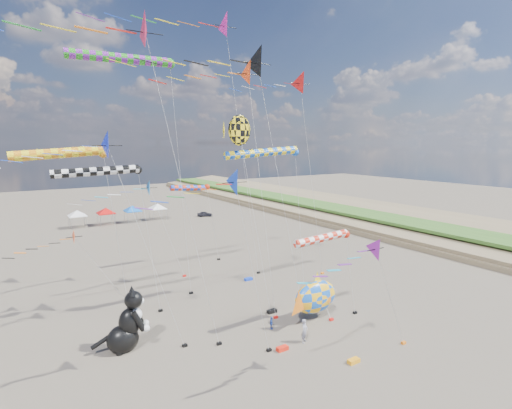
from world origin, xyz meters
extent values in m
plane|color=brown|center=(0.00, 0.00, 0.00)|extent=(260.00, 260.00, 0.00)
cone|color=#D51D90|center=(3.92, 20.70, 27.00)|extent=(2.71, 2.90, 2.99)
cylinder|color=#B2B2B2|center=(5.87, 20.70, 13.50)|extent=(3.93, 0.02, 27.00)
cube|color=black|center=(7.82, 20.70, 0.10)|extent=(0.36, 0.24, 0.20)
cone|color=red|center=(10.92, 16.49, 21.45)|extent=(2.44, 2.61, 2.69)
cylinder|color=#B2B2B2|center=(12.53, 16.49, 10.73)|extent=(3.24, 0.02, 21.46)
cube|color=black|center=(14.14, 16.49, 0.10)|extent=(0.36, 0.24, 0.20)
cone|color=#0D21D1|center=(-9.04, 9.26, 15.23)|extent=(1.99, 2.13, 2.19)
cylinder|color=#B2B2B2|center=(-7.66, 9.26, 7.62)|extent=(2.77, 0.02, 15.23)
cube|color=black|center=(-6.29, 9.26, 0.10)|extent=(0.36, 0.24, 0.20)
cone|color=red|center=(-7.70, 8.09, 22.38)|extent=(2.50, 2.67, 2.75)
cylinder|color=#B2B2B2|center=(-5.82, 8.09, 11.19)|extent=(3.78, 0.02, 22.38)
cube|color=black|center=(-3.94, 8.09, 0.10)|extent=(0.36, 0.24, 0.20)
cone|color=#FF4614|center=(0.82, 9.59, 20.87)|extent=(2.12, 2.27, 2.34)
cylinder|color=#B2B2B2|center=(1.64, 9.59, 10.44)|extent=(1.67, 0.02, 20.88)
cube|color=black|center=(2.46, 9.59, 0.10)|extent=(0.36, 0.24, 0.20)
cone|color=#1B7FDE|center=(-3.51, 24.39, 10.55)|extent=(1.86, 2.00, 2.06)
cylinder|color=#B2B2B2|center=(-1.77, 24.39, 5.28)|extent=(3.50, 0.02, 10.56)
cube|color=black|center=(-0.03, 24.39, 0.10)|extent=(0.36, 0.24, 0.20)
cone|color=#FF4513|center=(-11.09, 20.16, 7.00)|extent=(1.44, 1.54, 1.59)
cylinder|color=#B2B2B2|center=(-9.39, 20.16, 3.50)|extent=(3.42, 0.02, 7.01)
cube|color=black|center=(-7.69, 20.16, 0.10)|extent=(0.36, 0.24, 0.20)
cone|color=blue|center=(-3.53, 5.24, 12.91)|extent=(1.84, 1.96, 2.03)
cylinder|color=#B2B2B2|center=(-2.39, 5.24, 6.45)|extent=(2.30, 0.02, 12.91)
cube|color=black|center=(-1.26, 5.24, 0.10)|extent=(0.36, 0.24, 0.20)
cone|color=purple|center=(4.94, 0.53, 8.50)|extent=(1.58, 1.69, 1.74)
cylinder|color=#B2B2B2|center=(6.53, 0.53, 4.25)|extent=(3.21, 0.02, 8.50)
cube|color=black|center=(8.12, 0.53, 0.10)|extent=(0.36, 0.24, 0.20)
cone|color=black|center=(3.17, 10.78, 22.06)|extent=(2.88, 3.08, 3.18)
cylinder|color=#B2B2B2|center=(4.76, 10.78, 11.03)|extent=(3.20, 0.02, 22.07)
cube|color=black|center=(6.35, 10.78, 0.10)|extent=(0.36, 0.24, 0.20)
cylinder|color=black|center=(-10.52, 16.46, 13.09)|extent=(6.70, 0.69, 0.69)
sphere|color=black|center=(-7.17, 16.46, 13.09)|extent=(0.72, 0.72, 0.72)
cylinder|color=#B2B2B2|center=(-6.42, 16.46, 6.54)|extent=(1.52, 0.02, 13.09)
cube|color=black|center=(-5.67, 16.46, 0.10)|extent=(0.36, 0.24, 0.20)
cylinder|color=#21941B|center=(-7.50, 19.00, 22.58)|extent=(8.92, 0.86, 0.86)
sphere|color=#21941B|center=(-3.04, 19.00, 22.58)|extent=(0.90, 0.90, 0.90)
cylinder|color=#B2B2B2|center=(-2.29, 19.00, 11.29)|extent=(1.52, 0.02, 22.59)
cube|color=black|center=(-1.54, 19.00, 0.10)|extent=(0.36, 0.24, 0.20)
cylinder|color=orange|center=(-13.00, 18.47, 14.52)|extent=(7.00, 0.83, 0.83)
sphere|color=orange|center=(-9.50, 18.47, 14.52)|extent=(0.87, 0.87, 0.87)
cylinder|color=#B2B2B2|center=(-8.75, 18.47, 7.26)|extent=(1.52, 0.02, 14.53)
cube|color=black|center=(-8.00, 18.47, 0.10)|extent=(0.36, 0.24, 0.20)
cylinder|color=blue|center=(3.51, 13.42, 14.47)|extent=(7.71, 0.75, 0.75)
sphere|color=blue|center=(7.36, 13.42, 14.47)|extent=(0.78, 0.78, 0.78)
cylinder|color=#B2B2B2|center=(8.11, 13.42, 7.23)|extent=(1.52, 0.02, 14.47)
cube|color=black|center=(8.86, 13.42, 0.10)|extent=(0.36, 0.24, 0.20)
cylinder|color=red|center=(4.82, 6.48, 7.59)|extent=(5.52, 0.65, 0.65)
sphere|color=red|center=(7.58, 6.48, 7.59)|extent=(0.69, 0.69, 0.69)
cylinder|color=#B2B2B2|center=(8.33, 6.48, 3.80)|extent=(1.52, 0.02, 7.60)
cube|color=black|center=(9.08, 6.48, 0.10)|extent=(0.36, 0.24, 0.20)
cylinder|color=red|center=(2.45, 28.21, 9.86)|extent=(4.87, 0.69, 0.69)
sphere|color=red|center=(4.88, 28.21, 9.86)|extent=(0.72, 0.72, 0.72)
cylinder|color=#B2B2B2|center=(5.63, 28.21, 4.93)|extent=(1.52, 0.02, 9.86)
cube|color=black|center=(6.38, 28.21, 0.10)|extent=(0.36, 0.24, 0.20)
ellipsoid|color=yellow|center=(0.64, 12.65, 16.44)|extent=(2.20, 0.40, 2.64)
cone|color=yellow|center=(-0.86, 12.65, 16.44)|extent=(0.12, 1.80, 1.80)
cylinder|color=#B2B2B2|center=(1.64, 11.65, 8.22)|extent=(2.03, 2.03, 16.44)
cube|color=black|center=(2.64, 10.65, 0.10)|extent=(0.36, 0.24, 0.20)
ellipsoid|color=blue|center=(5.29, 7.59, 2.05)|extent=(4.68, 2.85, 2.91)
cone|color=orange|center=(2.76, 7.59, 2.05)|extent=(2.09, 0.68, 2.14)
cone|color=yellow|center=(5.48, 7.59, 3.51)|extent=(1.52, 0.51, 1.55)
cylinder|color=#B2B2B2|center=(6.37, 7.09, 0.78)|extent=(0.21, 1.04, 1.59)
cube|color=red|center=(6.29, 6.59, 0.10)|extent=(0.36, 0.24, 0.20)
imported|color=gray|center=(1.84, 4.88, 0.95)|extent=(0.82, 0.74, 1.89)
imported|color=#238242|center=(5.98, 9.17, 0.62)|extent=(0.67, 0.55, 1.24)
imported|color=#203FA1|center=(0.93, 8.08, 0.54)|extent=(0.57, 0.66, 1.07)
cube|color=red|center=(-0.35, 4.79, 0.15)|extent=(0.90, 0.44, 0.30)
cube|color=black|center=(2.82, 10.70, 0.15)|extent=(0.90, 0.44, 0.30)
cube|color=orange|center=(2.88, 0.70, 0.15)|extent=(0.90, 0.44, 0.30)
cube|color=blue|center=(5.56, 19.30, 0.15)|extent=(0.90, 0.44, 0.30)
cube|color=white|center=(-6.00, 60.00, 2.25)|extent=(3.00, 3.00, 0.15)
pyramid|color=white|center=(-6.00, 60.00, 3.30)|extent=(4.20, 4.20, 1.00)
cylinder|color=#999999|center=(-7.30, 58.70, 1.10)|extent=(0.08, 0.08, 2.20)
cylinder|color=#999999|center=(-4.70, 58.70, 1.10)|extent=(0.08, 0.08, 2.20)
cylinder|color=#999999|center=(-7.30, 61.30, 1.10)|extent=(0.08, 0.08, 2.20)
cylinder|color=#999999|center=(-4.70, 61.30, 1.10)|extent=(0.08, 0.08, 2.20)
cube|color=red|center=(-1.00, 60.00, 2.25)|extent=(3.00, 3.00, 0.15)
pyramid|color=red|center=(-1.00, 60.00, 3.30)|extent=(4.20, 4.20, 1.00)
cylinder|color=#999999|center=(-2.30, 58.70, 1.10)|extent=(0.08, 0.08, 2.20)
cylinder|color=#999999|center=(0.30, 58.70, 1.10)|extent=(0.08, 0.08, 2.20)
cylinder|color=#999999|center=(-2.30, 61.30, 1.10)|extent=(0.08, 0.08, 2.20)
cylinder|color=#999999|center=(0.30, 61.30, 1.10)|extent=(0.08, 0.08, 2.20)
cube|color=blue|center=(4.00, 60.00, 2.25)|extent=(3.00, 3.00, 0.15)
pyramid|color=blue|center=(4.00, 60.00, 3.30)|extent=(4.20, 4.20, 1.00)
cylinder|color=#999999|center=(2.70, 58.70, 1.10)|extent=(0.08, 0.08, 2.20)
cylinder|color=#999999|center=(5.30, 58.70, 1.10)|extent=(0.08, 0.08, 2.20)
cylinder|color=#999999|center=(2.70, 61.30, 1.10)|extent=(0.08, 0.08, 2.20)
cylinder|color=#999999|center=(5.30, 61.30, 1.10)|extent=(0.08, 0.08, 2.20)
cube|color=white|center=(9.00, 60.00, 2.25)|extent=(3.00, 3.00, 0.15)
pyramid|color=white|center=(9.00, 60.00, 3.30)|extent=(4.20, 4.20, 1.00)
cylinder|color=#999999|center=(7.70, 58.70, 1.10)|extent=(0.08, 0.08, 2.20)
cylinder|color=#999999|center=(10.30, 58.70, 1.10)|extent=(0.08, 0.08, 2.20)
cylinder|color=#999999|center=(7.70, 61.30, 1.10)|extent=(0.08, 0.08, 2.20)
cylinder|color=#999999|center=(10.30, 61.30, 1.10)|extent=(0.08, 0.08, 2.20)
imported|color=#26262D|center=(18.47, 58.00, 0.54)|extent=(3.42, 2.38, 1.08)
camera|label=1|loc=(-16.98, -17.58, 15.35)|focal=28.00mm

